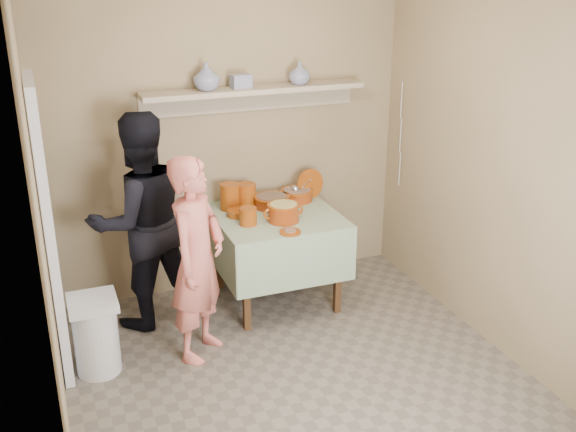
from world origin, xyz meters
name	(u,v)px	position (x,y,z in m)	size (l,w,h in m)	color
ground	(308,391)	(0.00, 0.00, 0.00)	(3.50, 3.50, 0.00)	#675D51
tile_panel	(49,230)	(-1.46, 0.95, 1.00)	(0.06, 0.70, 2.00)	silver
plate_stack_a	(230,197)	(-0.06, 1.52, 0.87)	(0.16, 0.16, 0.22)	#7F2F02
plate_stack_b	(246,195)	(0.09, 1.55, 0.86)	(0.16, 0.16, 0.19)	#7F2F02
bowl_stack	(248,216)	(-0.03, 1.15, 0.83)	(0.14, 0.14, 0.14)	#7F2F02
empty_bowl	(238,213)	(-0.04, 1.35, 0.79)	(0.17, 0.17, 0.05)	#7F2F02
propped_lid	(310,184)	(0.66, 1.55, 0.88)	(0.26, 0.26, 0.02)	#7F2F02
vase_right	(299,73)	(0.58, 1.61, 1.81)	(0.17, 0.17, 0.18)	navy
vase_left	(206,77)	(-0.18, 1.62, 1.83)	(0.20, 0.20, 0.21)	navy
ceramic_box	(241,81)	(0.09, 1.62, 1.77)	(0.15, 0.11, 0.11)	navy
person_cook	(197,259)	(-0.53, 0.71, 0.74)	(0.54, 0.35, 1.48)	#D1675A
person_helper	(141,221)	(-0.81, 1.32, 0.83)	(0.81, 0.63, 1.67)	black
room_shell	(311,156)	(0.00, 0.00, 1.61)	(3.04, 3.54, 2.62)	#907B58
serving_table	(276,228)	(0.25, 1.28, 0.64)	(0.97, 0.97, 0.76)	#4C2D16
cazuela_meat_a	(272,200)	(0.27, 1.44, 0.82)	(0.30, 0.30, 0.10)	maroon
cazuela_meat_b	(297,194)	(0.53, 1.52, 0.82)	(0.28, 0.28, 0.10)	maroon
ladle	(296,189)	(0.51, 1.50, 0.87)	(0.08, 0.26, 0.19)	silver
cazuela_rice	(283,211)	(0.25, 1.11, 0.85)	(0.33, 0.25, 0.14)	maroon
front_plate	(290,232)	(0.21, 0.87, 0.77)	(0.16, 0.16, 0.03)	#7F2F02
wall_shelf	(253,92)	(0.20, 1.65, 1.67)	(1.80, 0.25, 0.21)	tan
trash_bin	(96,335)	(-1.25, 0.74, 0.28)	(0.32, 0.32, 0.56)	silver
electrical_cord	(401,135)	(1.47, 1.48, 1.25)	(0.01, 0.05, 0.90)	silver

